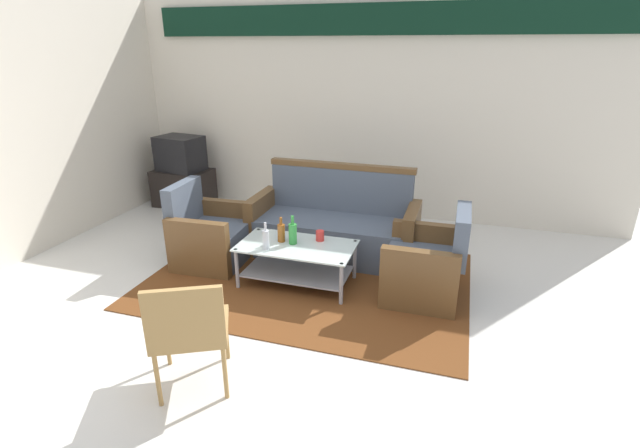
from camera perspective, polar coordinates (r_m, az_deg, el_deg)
ground_plane at (r=3.88m, az=-3.99°, el=-13.00°), size 14.00×14.00×0.00m
wall_back at (r=6.19m, az=6.17°, el=14.55°), size 6.52×0.19×2.80m
rug at (r=4.63m, az=-1.45°, el=-6.83°), size 3.08×2.15×0.01m
couch at (r=5.07m, az=1.77°, el=-0.39°), size 1.80×0.75×0.96m
armchair_left at (r=5.02m, az=-13.41°, el=-1.55°), size 0.73×0.79×0.85m
armchair_right at (r=4.34m, az=12.96°, el=-5.22°), size 0.70×0.76×0.85m
coffee_table at (r=4.45m, az=-2.87°, el=-4.23°), size 1.10×0.60×0.40m
bottle_clear at (r=4.30m, az=-6.69°, el=-1.84°), size 0.06×0.06×0.26m
bottle_green at (r=4.38m, az=-3.39°, el=-1.13°), size 0.08×0.08×0.28m
bottle_brown at (r=4.44m, az=-4.80°, el=-1.04°), size 0.07×0.07×0.25m
cup at (r=4.47m, az=-0.00°, el=-1.45°), size 0.08×0.08×0.10m
tv_stand at (r=6.97m, az=-16.44°, el=4.32°), size 0.80×0.50×0.52m
television at (r=6.85m, az=-16.85°, el=8.33°), size 0.66×0.53×0.48m
wicker_chair at (r=3.15m, az=-15.88°, el=-12.09°), size 0.64×0.64×0.84m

